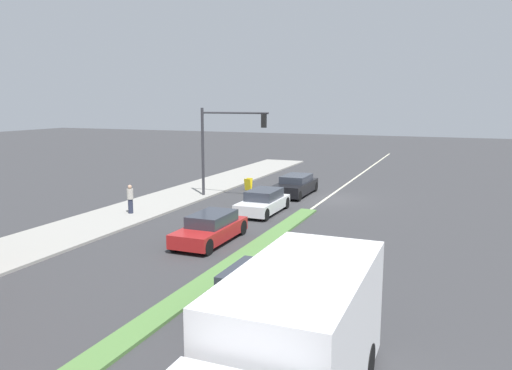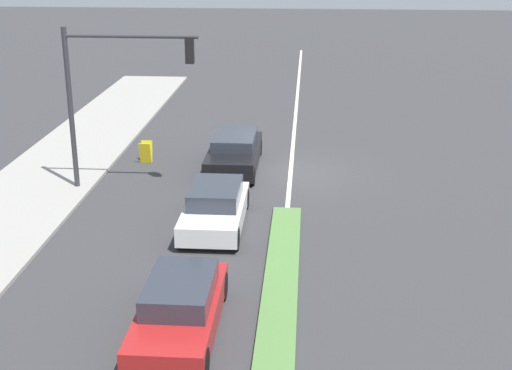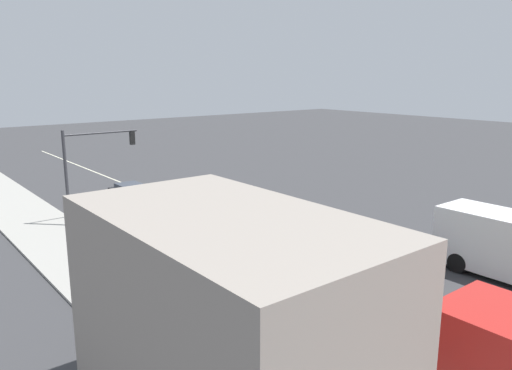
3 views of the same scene
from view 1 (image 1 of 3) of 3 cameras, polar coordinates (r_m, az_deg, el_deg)
ground_plane at (r=16.02m, az=-8.55°, el=-12.99°), size 160.00×160.00×0.00m
lane_marking_center at (r=32.19m, az=8.06°, el=-1.51°), size 0.16×60.00×0.01m
traffic_signal_main at (r=31.47m, az=-3.83°, el=5.47°), size 4.59×0.34×5.60m
pedestrian at (r=27.79m, az=-14.18°, el=-1.49°), size 0.34×0.34×1.56m
warning_aframe_sign at (r=34.69m, az=-0.88°, el=0.09°), size 0.45×0.53×0.84m
delivery_truck at (r=9.72m, az=3.63°, el=-18.98°), size 2.44×7.50×2.87m
sedan_dark at (r=15.12m, az=-0.64°, el=-11.88°), size 1.73×3.98×1.20m
van_white at (r=27.60m, az=0.82°, el=-1.95°), size 1.81×4.17×1.29m
suv_black at (r=33.00m, az=4.53°, el=-0.05°), size 1.88×4.58×1.31m
hatchback_red at (r=22.01m, az=-5.22°, el=-4.96°), size 1.75×4.31×1.27m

